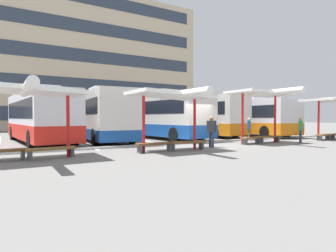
{
  "coord_description": "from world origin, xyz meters",
  "views": [
    {
      "loc": [
        -10.67,
        -13.2,
        1.64
      ],
      "look_at": [
        -1.04,
        3.1,
        1.07
      ],
      "focal_mm": 29.77,
      "sensor_mm": 36.0,
      "label": 1
    }
  ],
  "objects_px": {
    "bench_1": "(52,150)",
    "bench_4": "(252,139)",
    "waiting_shelter_1": "(173,96)",
    "waiting_shelter_3": "(333,100)",
    "coach_bus_0": "(40,118)",
    "coach_bus_3": "(189,117)",
    "coach_bus_2": "(151,116)",
    "bench_2": "(155,145)",
    "waiting_shelter_0": "(26,91)",
    "waiting_passenger_1": "(301,128)",
    "bench_3": "(187,143)",
    "bench_6": "(324,136)",
    "waiting_passenger_0": "(211,129)",
    "coach_bus_4": "(240,118)",
    "waiting_passenger_2": "(249,127)",
    "bench_5": "(269,138)",
    "coach_bus_1": "(98,116)",
    "waiting_shelter_2": "(263,95)"
  },
  "relations": [
    {
      "from": "bench_2",
      "to": "bench_6",
      "type": "height_order",
      "value": "same"
    },
    {
      "from": "bench_3",
      "to": "waiting_passenger_1",
      "type": "xyz_separation_m",
      "value": [
        8.55,
        -0.48,
        0.6
      ]
    },
    {
      "from": "bench_5",
      "to": "waiting_passenger_1",
      "type": "xyz_separation_m",
      "value": [
        1.59,
        -1.16,
        0.61
      ]
    },
    {
      "from": "waiting_shelter_1",
      "to": "bench_2",
      "type": "distance_m",
      "value": 2.51
    },
    {
      "from": "waiting_shelter_1",
      "to": "waiting_shelter_3",
      "type": "distance_m",
      "value": 13.66
    },
    {
      "from": "coach_bus_4",
      "to": "bench_2",
      "type": "distance_m",
      "value": 15.43
    },
    {
      "from": "bench_1",
      "to": "waiting_shelter_3",
      "type": "height_order",
      "value": "waiting_shelter_3"
    },
    {
      "from": "coach_bus_0",
      "to": "coach_bus_4",
      "type": "relative_size",
      "value": 0.89
    },
    {
      "from": "bench_3",
      "to": "bench_5",
      "type": "xyz_separation_m",
      "value": [
        6.96,
        0.68,
        -0.01
      ]
    },
    {
      "from": "bench_3",
      "to": "waiting_passenger_1",
      "type": "height_order",
      "value": "waiting_passenger_1"
    },
    {
      "from": "coach_bus_0",
      "to": "bench_3",
      "type": "relative_size",
      "value": 5.38
    },
    {
      "from": "bench_4",
      "to": "bench_1",
      "type": "bearing_deg",
      "value": -179.11
    },
    {
      "from": "coach_bus_1",
      "to": "bench_5",
      "type": "distance_m",
      "value": 12.11
    },
    {
      "from": "coach_bus_2",
      "to": "waiting_passenger_1",
      "type": "xyz_separation_m",
      "value": [
        6.01,
        -9.39,
        -0.8
      ]
    },
    {
      "from": "bench_3",
      "to": "bench_6",
      "type": "bearing_deg",
      "value": -0.41
    },
    {
      "from": "coach_bus_3",
      "to": "waiting_passenger_0",
      "type": "relative_size",
      "value": 7.41
    },
    {
      "from": "coach_bus_3",
      "to": "bench_5",
      "type": "bearing_deg",
      "value": -90.76
    },
    {
      "from": "waiting_shelter_1",
      "to": "bench_4",
      "type": "relative_size",
      "value": 2.59
    },
    {
      "from": "waiting_shelter_2",
      "to": "waiting_passenger_2",
      "type": "distance_m",
      "value": 3.4
    },
    {
      "from": "bench_4",
      "to": "bench_2",
      "type": "bearing_deg",
      "value": -176.38
    },
    {
      "from": "coach_bus_1",
      "to": "bench_2",
      "type": "height_order",
      "value": "coach_bus_1"
    },
    {
      "from": "bench_1",
      "to": "bench_6",
      "type": "height_order",
      "value": "same"
    },
    {
      "from": "coach_bus_0",
      "to": "waiting_passenger_2",
      "type": "relative_size",
      "value": 6.55
    },
    {
      "from": "coach_bus_2",
      "to": "bench_5",
      "type": "bearing_deg",
      "value": -61.77
    },
    {
      "from": "coach_bus_3",
      "to": "bench_1",
      "type": "distance_m",
      "value": 16.59
    },
    {
      "from": "bench_5",
      "to": "waiting_passenger_1",
      "type": "bearing_deg",
      "value": -36.04
    },
    {
      "from": "waiting_passenger_1",
      "to": "waiting_passenger_2",
      "type": "xyz_separation_m",
      "value": [
        -1.24,
        3.24,
        -0.01
      ]
    },
    {
      "from": "waiting_shelter_2",
      "to": "waiting_passenger_0",
      "type": "height_order",
      "value": "waiting_shelter_2"
    },
    {
      "from": "bench_1",
      "to": "bench_4",
      "type": "bearing_deg",
      "value": 0.89
    },
    {
      "from": "bench_3",
      "to": "waiting_passenger_2",
      "type": "relative_size",
      "value": 1.22
    },
    {
      "from": "coach_bus_4",
      "to": "bench_1",
      "type": "relative_size",
      "value": 6.22
    },
    {
      "from": "bench_3",
      "to": "bench_6",
      "type": "xyz_separation_m",
      "value": [
        11.86,
        -0.09,
        -0.01
      ]
    },
    {
      "from": "waiting_shelter_0",
      "to": "waiting_passenger_1",
      "type": "height_order",
      "value": "waiting_shelter_0"
    },
    {
      "from": "coach_bus_2",
      "to": "bench_6",
      "type": "xyz_separation_m",
      "value": [
        9.31,
        -9.0,
        -1.42
      ]
    },
    {
      "from": "coach_bus_0",
      "to": "bench_2",
      "type": "xyz_separation_m",
      "value": [
        4.14,
        -8.48,
        -1.3
      ]
    },
    {
      "from": "coach_bus_0",
      "to": "bench_6",
      "type": "xyz_separation_m",
      "value": [
        17.8,
        -8.65,
        -1.31
      ]
    },
    {
      "from": "coach_bus_1",
      "to": "bench_2",
      "type": "relative_size",
      "value": 6.09
    },
    {
      "from": "coach_bus_0",
      "to": "coach_bus_2",
      "type": "height_order",
      "value": "coach_bus_2"
    },
    {
      "from": "coach_bus_4",
      "to": "waiting_passenger_0",
      "type": "xyz_separation_m",
      "value": [
        -9.6,
        -7.42,
        -0.63
      ]
    },
    {
      "from": "waiting_shelter_1",
      "to": "bench_3",
      "type": "bearing_deg",
      "value": 6.82
    },
    {
      "from": "waiting_passenger_2",
      "to": "coach_bus_1",
      "type": "bearing_deg",
      "value": 147.26
    },
    {
      "from": "coach_bus_0",
      "to": "coach_bus_3",
      "type": "relative_size",
      "value": 0.84
    },
    {
      "from": "coach_bus_4",
      "to": "bench_4",
      "type": "distance_m",
      "value": 9.75
    },
    {
      "from": "waiting_shelter_0",
      "to": "coach_bus_3",
      "type": "bearing_deg",
      "value": 34.18
    },
    {
      "from": "bench_2",
      "to": "coach_bus_3",
      "type": "bearing_deg",
      "value": 48.07
    },
    {
      "from": "coach_bus_4",
      "to": "bench_6",
      "type": "distance_m",
      "value": 8.02
    },
    {
      "from": "coach_bus_2",
      "to": "bench_1",
      "type": "distance_m",
      "value": 12.43
    },
    {
      "from": "waiting_shelter_3",
      "to": "bench_6",
      "type": "xyz_separation_m",
      "value": [
        -0.9,
        0.13,
        -2.57
      ]
    },
    {
      "from": "coach_bus_2",
      "to": "waiting_shelter_3",
      "type": "height_order",
      "value": "coach_bus_2"
    },
    {
      "from": "coach_bus_2",
      "to": "bench_3",
      "type": "xyz_separation_m",
      "value": [
        -2.54,
        -8.91,
        -1.41
      ]
    }
  ]
}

